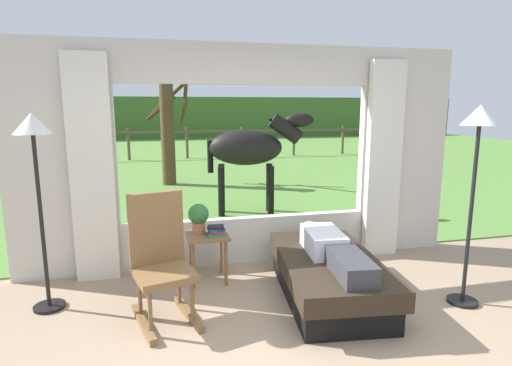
{
  "coord_description": "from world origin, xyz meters",
  "views": [
    {
      "loc": [
        -1.0,
        -2.45,
        1.86
      ],
      "look_at": [
        0.0,
        1.8,
        1.05
      ],
      "focal_mm": 29.13,
      "sensor_mm": 36.0,
      "label": 1
    }
  ],
  "objects_px": {
    "horse": "(251,148)",
    "rocking_chair": "(161,259)",
    "pasture_tree": "(169,128)",
    "recliner_sofa": "(328,276)",
    "floor_lamp_left": "(35,153)",
    "reclining_person": "(331,248)",
    "potted_plant": "(199,217)",
    "side_table": "(207,243)",
    "book_stack": "(216,231)",
    "floor_lamp_right": "(477,146)"
  },
  "relations": [
    {
      "from": "reclining_person",
      "to": "pasture_tree",
      "type": "height_order",
      "value": "pasture_tree"
    },
    {
      "from": "book_stack",
      "to": "floor_lamp_left",
      "type": "relative_size",
      "value": 0.11
    },
    {
      "from": "reclining_person",
      "to": "potted_plant",
      "type": "xyz_separation_m",
      "value": [
        -1.18,
        0.79,
        0.18
      ]
    },
    {
      "from": "side_table",
      "to": "reclining_person",
      "type": "bearing_deg",
      "value": -33.61
    },
    {
      "from": "rocking_chair",
      "to": "floor_lamp_left",
      "type": "relative_size",
      "value": 0.62
    },
    {
      "from": "book_stack",
      "to": "floor_lamp_left",
      "type": "height_order",
      "value": "floor_lamp_left"
    },
    {
      "from": "potted_plant",
      "to": "floor_lamp_right",
      "type": "height_order",
      "value": "floor_lamp_right"
    },
    {
      "from": "potted_plant",
      "to": "floor_lamp_left",
      "type": "relative_size",
      "value": 0.18
    },
    {
      "from": "reclining_person",
      "to": "horse",
      "type": "bearing_deg",
      "value": 97.13
    },
    {
      "from": "side_table",
      "to": "floor_lamp_right",
      "type": "xyz_separation_m",
      "value": [
        2.32,
        -1.09,
        1.09
      ]
    },
    {
      "from": "rocking_chair",
      "to": "book_stack",
      "type": "height_order",
      "value": "rocking_chair"
    },
    {
      "from": "book_stack",
      "to": "horse",
      "type": "distance_m",
      "value": 2.91
    },
    {
      "from": "potted_plant",
      "to": "floor_lamp_right",
      "type": "bearing_deg",
      "value": -25.56
    },
    {
      "from": "horse",
      "to": "pasture_tree",
      "type": "relative_size",
      "value": 0.58
    },
    {
      "from": "floor_lamp_left",
      "to": "horse",
      "type": "relative_size",
      "value": 0.99
    },
    {
      "from": "horse",
      "to": "reclining_person",
      "type": "bearing_deg",
      "value": 10.66
    },
    {
      "from": "recliner_sofa",
      "to": "potted_plant",
      "type": "bearing_deg",
      "value": 154.27
    },
    {
      "from": "rocking_chair",
      "to": "potted_plant",
      "type": "relative_size",
      "value": 3.5
    },
    {
      "from": "side_table",
      "to": "pasture_tree",
      "type": "bearing_deg",
      "value": 92.02
    },
    {
      "from": "horse",
      "to": "rocking_chair",
      "type": "bearing_deg",
      "value": -15.03
    },
    {
      "from": "side_table",
      "to": "potted_plant",
      "type": "xyz_separation_m",
      "value": [
        -0.08,
        0.06,
        0.28
      ]
    },
    {
      "from": "potted_plant",
      "to": "horse",
      "type": "xyz_separation_m",
      "value": [
        1.14,
        2.56,
        0.45
      ]
    },
    {
      "from": "rocking_chair",
      "to": "side_table",
      "type": "xyz_separation_m",
      "value": [
        0.49,
        0.7,
        -0.12
      ]
    },
    {
      "from": "rocking_chair",
      "to": "pasture_tree",
      "type": "distance_m",
      "value": 6.53
    },
    {
      "from": "rocking_chair",
      "to": "book_stack",
      "type": "relative_size",
      "value": 5.43
    },
    {
      "from": "reclining_person",
      "to": "horse",
      "type": "distance_m",
      "value": 3.41
    },
    {
      "from": "rocking_chair",
      "to": "book_stack",
      "type": "distance_m",
      "value": 0.85
    },
    {
      "from": "book_stack",
      "to": "horse",
      "type": "height_order",
      "value": "horse"
    },
    {
      "from": "rocking_chair",
      "to": "horse",
      "type": "xyz_separation_m",
      "value": [
        1.55,
        3.32,
        0.61
      ]
    },
    {
      "from": "side_table",
      "to": "floor_lamp_right",
      "type": "distance_m",
      "value": 2.78
    },
    {
      "from": "book_stack",
      "to": "floor_lamp_right",
      "type": "xyz_separation_m",
      "value": [
        2.23,
        -1.02,
        0.94
      ]
    },
    {
      "from": "reclining_person",
      "to": "horse",
      "type": "xyz_separation_m",
      "value": [
        -0.04,
        3.35,
        0.63
      ]
    },
    {
      "from": "floor_lamp_right",
      "to": "recliner_sofa",
      "type": "bearing_deg",
      "value": 161.59
    },
    {
      "from": "recliner_sofa",
      "to": "potted_plant",
      "type": "xyz_separation_m",
      "value": [
        -1.18,
        0.74,
        0.48
      ]
    },
    {
      "from": "rocking_chair",
      "to": "side_table",
      "type": "height_order",
      "value": "rocking_chair"
    },
    {
      "from": "side_table",
      "to": "pasture_tree",
      "type": "height_order",
      "value": "pasture_tree"
    },
    {
      "from": "book_stack",
      "to": "pasture_tree",
      "type": "height_order",
      "value": "pasture_tree"
    },
    {
      "from": "pasture_tree",
      "to": "book_stack",
      "type": "bearing_deg",
      "value": -87.16
    },
    {
      "from": "floor_lamp_left",
      "to": "pasture_tree",
      "type": "bearing_deg",
      "value": 77.76
    },
    {
      "from": "book_stack",
      "to": "pasture_tree",
      "type": "relative_size",
      "value": 0.07
    },
    {
      "from": "recliner_sofa",
      "to": "side_table",
      "type": "bearing_deg",
      "value": 154.63
    },
    {
      "from": "floor_lamp_right",
      "to": "floor_lamp_left",
      "type": "bearing_deg",
      "value": 168.26
    },
    {
      "from": "side_table",
      "to": "potted_plant",
      "type": "relative_size",
      "value": 1.63
    },
    {
      "from": "book_stack",
      "to": "pasture_tree",
      "type": "distance_m",
      "value": 5.9
    },
    {
      "from": "recliner_sofa",
      "to": "book_stack",
      "type": "xyz_separation_m",
      "value": [
        -1.01,
        0.62,
        0.35
      ]
    },
    {
      "from": "floor_lamp_left",
      "to": "pasture_tree",
      "type": "relative_size",
      "value": 0.58
    },
    {
      "from": "rocking_chair",
      "to": "pasture_tree",
      "type": "height_order",
      "value": "pasture_tree"
    },
    {
      "from": "potted_plant",
      "to": "recliner_sofa",
      "type": "bearing_deg",
      "value": -32.14
    },
    {
      "from": "recliner_sofa",
      "to": "floor_lamp_left",
      "type": "distance_m",
      "value": 2.92
    },
    {
      "from": "book_stack",
      "to": "pasture_tree",
      "type": "bearing_deg",
      "value": 92.84
    }
  ]
}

